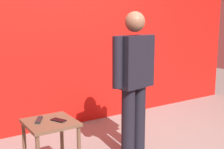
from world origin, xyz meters
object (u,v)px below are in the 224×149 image
Objects in this scene: side_table at (51,134)px; tv_remote at (39,120)px; standing_person at (134,77)px; cell_phone at (58,120)px.

tv_remote reaches higher than side_table.
side_table is at bearing -175.30° from standing_person.
tv_remote is (-0.08, 0.06, 0.13)m from side_table.
cell_phone reaches higher than side_table.
standing_person is 2.61× the size of side_table.
standing_person is 1.12m from side_table.
tv_remote is at bearing 142.15° from side_table.
side_table is (-1.03, -0.08, -0.41)m from standing_person.
cell_phone is 0.18m from tv_remote.
standing_person reaches higher than side_table.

